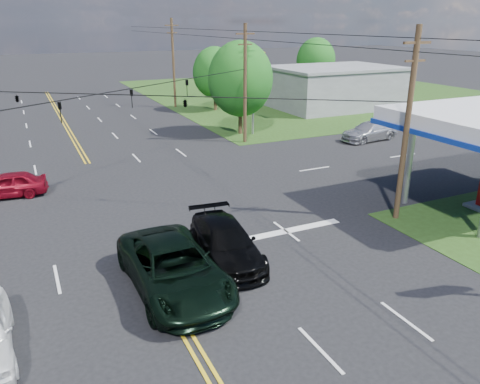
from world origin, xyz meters
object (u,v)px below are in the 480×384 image
tree_right_a (240,79)px  pickup_dkgreen (174,268)px  pole_right_far (173,62)px  suv_black (226,242)px  pole_se (407,125)px  tree_right_b (215,73)px  tree_far_r (316,61)px  pole_ne (245,83)px  retail_ne (334,88)px

tree_right_a → pickup_dkgreen: bearing=-120.7°
pole_right_far → suv_black: bearing=-104.7°
pole_se → tree_right_b: size_ratio=1.34×
pole_se → suv_black: size_ratio=1.71×
pole_se → pickup_dkgreen: size_ratio=1.43×
suv_black → pole_right_far: bearing=81.5°
pole_se → tree_right_b: bearing=83.9°
tree_far_r → pole_right_far: bearing=-174.6°
tree_right_a → pole_ne: bearing=-108.4°
pole_ne → pickup_dkgreen: (-12.50, -19.71, -3.99)m
pole_ne → tree_right_b: (3.50, 15.00, -0.70)m
tree_right_b → tree_far_r: size_ratio=0.93×
pole_right_far → tree_right_b: bearing=-48.8°
tree_right_a → tree_right_b: 12.27m
retail_ne → pole_right_far: bearing=154.8°
retail_ne → pickup_dkgreen: bearing=-133.9°
pickup_dkgreen → tree_far_r: bearing=49.5°
pole_right_far → tree_far_r: bearing=5.4°
tree_right_a → pickup_dkgreen: tree_right_a is taller
retail_ne → suv_black: bearing=-132.4°
tree_far_r → suv_black: size_ratio=1.37×
suv_black → tree_right_a: bearing=69.4°
tree_right_b → tree_far_r: tree_far_r is taller
tree_right_a → pickup_dkgreen: size_ratio=1.23×
pole_right_far → tree_right_a: (1.00, -16.00, -0.30)m
tree_right_a → suv_black: size_ratio=1.47×
pole_se → tree_far_r: size_ratio=1.25×
pole_ne → tree_right_b: size_ratio=1.34×
pole_right_far → tree_right_a: size_ratio=1.22×
tree_right_a → tree_far_r: (20.00, 18.00, -0.33)m
retail_ne → pole_ne: pole_ne is taller
pole_right_far → tree_right_a: bearing=-86.4°
retail_ne → pickup_dkgreen: size_ratio=2.11×
retail_ne → tree_right_a: bearing=-153.4°
tree_far_r → tree_right_a: bearing=-138.0°
tree_right_a → tree_far_r: tree_right_a is taller
pole_ne → pole_right_far: pole_right_far is taller
suv_black → tree_far_r: bearing=58.1°
tree_far_r → pickup_dkgreen: (-33.50, -40.71, -3.62)m
tree_right_b → suv_black: size_ratio=1.27×
retail_ne → pole_ne: (-17.00, -11.00, 2.72)m
retail_ne → pole_right_far: pole_right_far is taller
tree_far_r → retail_ne: bearing=-111.8°
pole_right_far → tree_right_b: (3.50, -4.00, -0.95)m
suv_black → tree_right_b: bearing=74.5°
retail_ne → tree_far_r: 11.02m
retail_ne → tree_right_b: bearing=163.5°
retail_ne → tree_far_r: size_ratio=1.83×
pickup_dkgreen → retail_ne: bearing=45.1°
pickup_dkgreen → pole_right_far: bearing=71.1°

